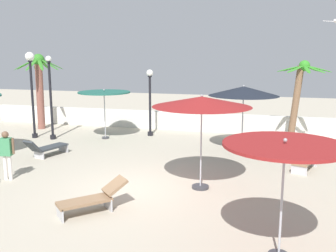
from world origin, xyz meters
TOP-DOWN VIEW (x-y plane):
  - ground_plane at (0.00, 0.00)m, footprint 56.00×56.00m
  - boundary_wall at (0.00, 9.54)m, footprint 25.20×0.30m
  - patio_umbrella_0 at (1.80, 0.61)m, footprint 3.03×3.03m
  - patio_umbrella_2 at (-4.08, 6.41)m, footprint 2.55×2.55m
  - patio_umbrella_3 at (4.13, -3.06)m, footprint 2.45×2.45m
  - patio_umbrella_4 at (2.68, 5.60)m, footprint 2.97×2.97m
  - palm_tree_1 at (5.00, 7.53)m, footprint 2.38×2.38m
  - palm_tree_2 at (-8.58, 7.81)m, footprint 2.63×2.63m
  - lamp_post_0 at (-2.13, 7.66)m, footprint 0.34×0.34m
  - lamp_post_1 at (-7.59, 5.66)m, footprint 0.44×0.44m
  - lamp_post_3 at (-6.53, 5.60)m, footprint 0.29×0.29m
  - lounge_chair_0 at (-4.97, 2.64)m, footprint 1.05×1.97m
  - lounge_chair_1 at (-0.61, -1.97)m, footprint 1.69×1.72m
  - lounge_chair_2 at (5.18, 3.70)m, footprint 1.15×1.95m
  - guest_2 at (-4.57, -0.27)m, footprint 0.55×0.31m
  - seagull_0 at (5.97, 4.82)m, footprint 0.89×0.55m

SIDE VIEW (x-z plane):
  - ground_plane at x=0.00m, z-range 0.00..0.00m
  - lounge_chair_0 at x=-4.97m, z-range -0.03..0.80m
  - lounge_chair_2 at x=5.18m, z-range -0.02..0.81m
  - lounge_chair_1 at x=-0.61m, z-range -0.01..0.82m
  - boundary_wall at x=0.00m, z-range 0.00..0.99m
  - guest_2 at x=-4.57m, z-range 0.17..1.83m
  - lamp_post_0 at x=-2.13m, z-range 0.30..3.68m
  - lamp_post_3 at x=-6.53m, z-range 0.12..4.18m
  - patio_umbrella_2 at x=-4.08m, z-range 1.00..3.46m
  - patio_umbrella_3 at x=4.13m, z-range 1.02..3.56m
  - palm_tree_1 at x=5.00m, z-range 0.59..4.47m
  - patio_umbrella_4 at x=2.68m, z-range 1.17..4.04m
  - palm_tree_2 at x=-8.58m, z-range 0.56..4.71m
  - patio_umbrella_0 at x=1.80m, z-range 1.24..4.20m
  - lamp_post_1 at x=-7.59m, z-range 0.77..5.01m
  - seagull_0 at x=5.97m, z-range 5.26..5.40m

